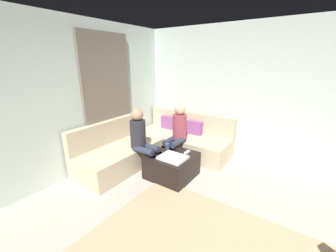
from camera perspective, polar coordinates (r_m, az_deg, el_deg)
wall_back at (r=4.38m, az=28.63°, el=6.83°), size 6.00×0.12×2.70m
wall_left at (r=3.72m, az=-32.78°, el=4.57°), size 0.12×6.00×2.70m
curtain_panel at (r=4.30m, az=-16.06°, el=6.78°), size 0.06×1.10×2.50m
sectional_couch at (r=4.47m, az=-2.95°, el=-5.18°), size 2.10×2.55×0.87m
ottoman at (r=3.80m, az=1.05°, el=-10.68°), size 0.76×0.76×0.42m
folded_blanket at (r=3.55m, az=1.34°, el=-8.61°), size 0.44×0.36×0.04m
coffee_mug at (r=3.93m, az=-0.14°, el=-5.48°), size 0.08×0.08×0.10m
game_remote at (r=3.78m, az=5.22°, el=-7.11°), size 0.05×0.15×0.02m
person_on_couch_back at (r=4.13m, az=2.46°, el=-1.51°), size 0.30×0.60×1.20m
person_on_couch_side at (r=3.79m, az=-7.07°, el=-3.42°), size 0.60×0.30×1.20m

